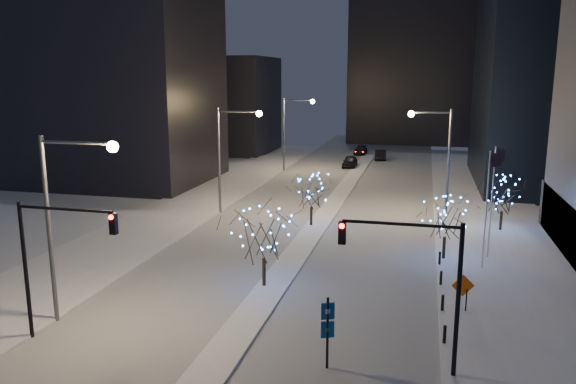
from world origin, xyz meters
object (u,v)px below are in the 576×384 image
(traffic_signal_west, at_px, (51,249))
(car_mid, at_px, (380,154))
(holiday_tree_plaza_near, at_px, (446,218))
(construction_sign, at_px, (463,289))
(wayfinding_sign, at_px, (328,325))
(holiday_tree_plaza_far, at_px, (503,196))
(car_near, at_px, (350,162))
(traffic_signal_east, at_px, (422,272))
(street_lamp_w_near, at_px, (65,204))
(street_lamp_east, at_px, (439,149))
(holiday_tree_median_near, at_px, (264,232))
(car_far, at_px, (361,150))
(street_lamp_w_mid, at_px, (229,146))
(street_lamp_w_far, at_px, (291,124))
(holiday_tree_median_far, at_px, (311,192))

(traffic_signal_west, relative_size, car_mid, 1.45)
(holiday_tree_plaza_near, bearing_deg, construction_sign, -85.47)
(wayfinding_sign, bearing_deg, holiday_tree_plaza_far, 44.24)
(car_near, relative_size, wayfinding_sign, 1.40)
(traffic_signal_east, bearing_deg, street_lamp_w_near, 176.79)
(construction_sign, bearing_deg, street_lamp_east, 80.93)
(traffic_signal_east, relative_size, holiday_tree_median_near, 1.21)
(car_far, bearing_deg, holiday_tree_median_near, -88.95)
(holiday_tree_plaza_far, bearing_deg, street_lamp_w_near, -134.88)
(holiday_tree_plaza_near, bearing_deg, car_far, 102.69)
(street_lamp_w_near, relative_size, traffic_signal_west, 1.43)
(traffic_signal_west, bearing_deg, wayfinding_sign, 2.17)
(street_lamp_w_mid, bearing_deg, street_lamp_w_far, 90.00)
(street_lamp_w_mid, bearing_deg, car_mid, 74.10)
(traffic_signal_east, xyz_separation_m, car_mid, (-6.80, 64.91, -3.97))
(car_far, relative_size, holiday_tree_median_far, 1.07)
(car_far, relative_size, holiday_tree_plaza_near, 1.04)
(car_near, bearing_deg, street_lamp_w_mid, -104.68)
(street_lamp_east, bearing_deg, traffic_signal_west, -121.69)
(street_lamp_east, bearing_deg, street_lamp_w_near, -124.19)
(traffic_signal_east, relative_size, car_far, 1.45)
(street_lamp_east, bearing_deg, car_near, 113.10)
(traffic_signal_west, bearing_deg, holiday_tree_plaza_near, 42.64)
(car_mid, distance_m, holiday_tree_median_near, 56.72)
(street_lamp_w_far, bearing_deg, holiday_tree_median_near, -78.82)
(car_far, height_order, holiday_tree_plaza_far, holiday_tree_plaza_far)
(holiday_tree_median_far, bearing_deg, wayfinding_sign, -76.89)
(street_lamp_w_mid, bearing_deg, holiday_tree_median_far, -18.86)
(traffic_signal_east, distance_m, holiday_tree_plaza_near, 16.59)
(traffic_signal_west, relative_size, construction_sign, 3.31)
(traffic_signal_west, distance_m, holiday_tree_plaza_near, 25.80)
(street_lamp_w_near, height_order, street_lamp_east, same)
(car_near, xyz_separation_m, holiday_tree_plaza_far, (16.89, -30.73, 2.25))
(traffic_signal_west, height_order, construction_sign, traffic_signal_west)
(holiday_tree_plaza_near, distance_m, construction_sign, 9.41)
(traffic_signal_east, xyz_separation_m, holiday_tree_median_near, (-9.44, 8.32, -1.18))
(holiday_tree_plaza_near, height_order, holiday_tree_plaza_far, holiday_tree_plaza_near)
(car_far, relative_size, construction_sign, 2.29)
(car_near, distance_m, holiday_tree_plaza_near, 41.56)
(traffic_signal_east, distance_m, car_near, 57.26)
(traffic_signal_east, relative_size, car_mid, 1.45)
(holiday_tree_plaza_far, relative_size, wayfinding_sign, 1.33)
(car_near, height_order, car_far, car_near)
(street_lamp_w_near, relative_size, holiday_tree_plaza_far, 2.22)
(car_near, bearing_deg, holiday_tree_plaza_near, -74.01)
(car_far, height_order, holiday_tree_median_far, holiday_tree_median_far)
(car_mid, xyz_separation_m, construction_sign, (9.09, -57.69, 0.63))
(street_lamp_east, height_order, traffic_signal_west, street_lamp_east)
(holiday_tree_median_near, xyz_separation_m, holiday_tree_plaza_near, (11.00, 8.12, -0.45))
(car_mid, height_order, holiday_tree_plaza_near, holiday_tree_plaza_near)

